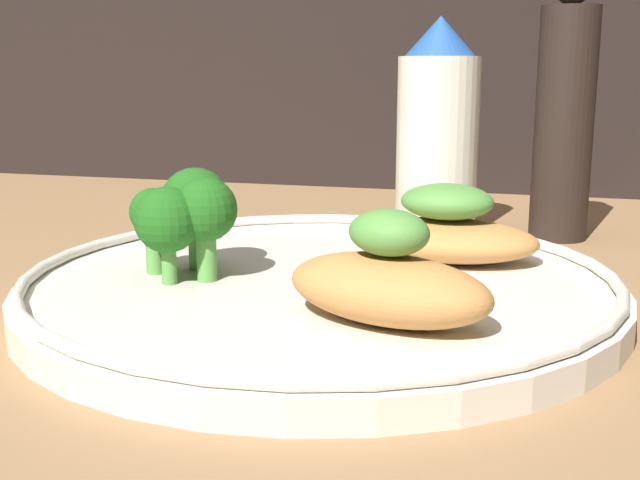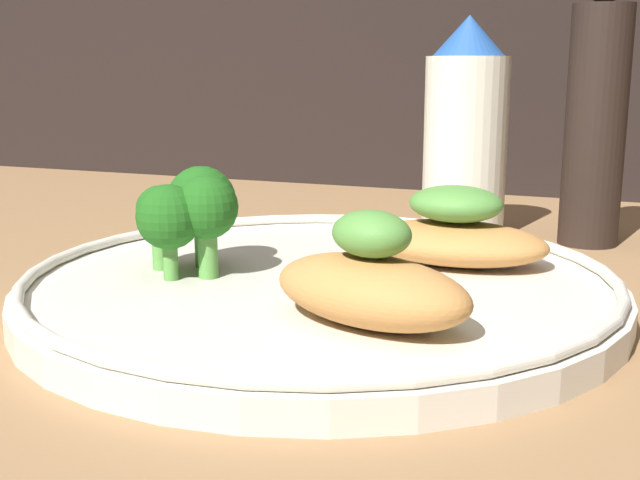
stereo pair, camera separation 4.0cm
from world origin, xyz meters
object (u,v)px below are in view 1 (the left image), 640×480
at_px(broccoli_bunch, 186,212).
at_px(pepper_grinder, 564,117).
at_px(plate, 320,286).
at_px(sauce_bottle, 438,131).

xyz_separation_m(broccoli_bunch, pepper_grinder, (0.19, 0.21, 0.04)).
distance_m(plate, broccoli_bunch, 0.08).
height_order(plate, pepper_grinder, pepper_grinder).
distance_m(plate, pepper_grinder, 0.24).
bearing_deg(sauce_bottle, broccoli_bunch, -114.93).
relative_size(plate, broccoli_bunch, 4.53).
height_order(broccoli_bunch, sauce_bottle, sauce_bottle).
distance_m(sauce_bottle, pepper_grinder, 0.09).
bearing_deg(broccoli_bunch, pepper_grinder, 48.94).
relative_size(plate, pepper_grinder, 1.64).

